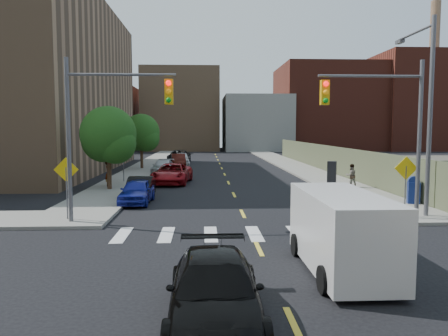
{
  "coord_description": "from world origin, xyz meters",
  "views": [
    {
      "loc": [
        -1.86,
        -12.54,
        4.07
      ],
      "look_at": [
        -0.79,
        10.28,
        2.0
      ],
      "focal_mm": 35.0,
      "sensor_mm": 36.0,
      "label": 1
    }
  ],
  "objects": [
    {
      "name": "ground",
      "position": [
        0.0,
        0.0,
        0.0
      ],
      "size": [
        160.0,
        160.0,
        0.0
      ],
      "primitive_type": "plane",
      "color": "black",
      "rests_on": "ground"
    },
    {
      "name": "sidewalk_nw",
      "position": [
        -7.75,
        41.5,
        0.07
      ],
      "size": [
        3.5,
        73.0,
        0.15
      ],
      "primitive_type": "cube",
      "color": "gray",
      "rests_on": "ground"
    },
    {
      "name": "sidewalk_ne",
      "position": [
        7.75,
        41.5,
        0.07
      ],
      "size": [
        3.5,
        73.0,
        0.15
      ],
      "primitive_type": "cube",
      "color": "gray",
      "rests_on": "ground"
    },
    {
      "name": "fence_north",
      "position": [
        9.6,
        28.0,
        1.25
      ],
      "size": [
        0.12,
        44.0,
        2.5
      ],
      "primitive_type": "cube",
      "color": "#636A4A",
      "rests_on": "ground"
    },
    {
      "name": "bg_bldg_west",
      "position": [
        -22.0,
        70.0,
        6.0
      ],
      "size": [
        14.0,
        18.0,
        12.0
      ],
      "primitive_type": "cube",
      "color": "#592319",
      "rests_on": "ground"
    },
    {
      "name": "bg_bldg_midwest",
      "position": [
        -6.0,
        72.0,
        7.5
      ],
      "size": [
        14.0,
        16.0,
        15.0
      ],
      "primitive_type": "cube",
      "color": "#8C6B4C",
      "rests_on": "ground"
    },
    {
      "name": "bg_bldg_center",
      "position": [
        8.0,
        70.0,
        5.0
      ],
      "size": [
        12.0,
        16.0,
        10.0
      ],
      "primitive_type": "cube",
      "color": "gray",
      "rests_on": "ground"
    },
    {
      "name": "bg_bldg_east",
      "position": [
        22.0,
        72.0,
        8.0
      ],
      "size": [
        18.0,
        18.0,
        16.0
      ],
      "primitive_type": "cube",
      "color": "#592319",
      "rests_on": "ground"
    },
    {
      "name": "bg_bldg_fareast",
      "position": [
        38.0,
        70.0,
        9.0
      ],
      "size": [
        14.0,
        16.0,
        18.0
      ],
      "primitive_type": "cube",
      "color": "#592319",
      "rests_on": "ground"
    },
    {
      "name": "smokestack",
      "position": [
        42.0,
        70.0,
        14.0
      ],
      "size": [
        1.8,
        1.8,
        28.0
      ],
      "primitive_type": "cylinder",
      "color": "#8C6B4C",
      "rests_on": "ground"
    },
    {
      "name": "signal_nw",
      "position": [
        -5.98,
        6.0,
        4.53
      ],
      "size": [
        4.59,
        0.3,
        7.0
      ],
      "color": "#59595E",
      "rests_on": "ground"
    },
    {
      "name": "signal_ne",
      "position": [
        5.98,
        6.0,
        4.53
      ],
      "size": [
        4.59,
        0.3,
        7.0
      ],
      "color": "#59595E",
      "rests_on": "ground"
    },
    {
      "name": "streetlight_ne",
      "position": [
        8.2,
        6.9,
        5.22
      ],
      "size": [
        0.25,
        3.7,
        9.0
      ],
      "color": "#59595E",
      "rests_on": "ground"
    },
    {
      "name": "warn_sign_nw",
      "position": [
        -7.8,
        6.5,
        1.99
      ],
      "size": [
        1.06,
        0.06,
        2.83
      ],
      "color": "#59595E",
      "rests_on": "ground"
    },
    {
      "name": "warn_sign_ne",
      "position": [
        7.2,
        6.5,
        1.99
      ],
      "size": [
        1.06,
        0.06,
        2.83
      ],
      "color": "#59595E",
      "rests_on": "ground"
    },
    {
      "name": "warn_sign_midwest",
      "position": [
        -7.8,
        20.0,
        1.99
      ],
      "size": [
        1.06,
        0.06,
        2.83
      ],
      "color": "#59595E",
      "rests_on": "ground"
    },
    {
      "name": "tree_west_near",
      "position": [
        -8.0,
        16.05,
        3.48
      ],
      "size": [
        3.66,
        3.64,
        5.52
      ],
      "color": "#332114",
      "rests_on": "ground"
    },
    {
      "name": "tree_west_far",
      "position": [
        -8.0,
        31.05,
        3.48
      ],
      "size": [
        3.66,
        3.64,
        5.52
      ],
      "color": "#332114",
      "rests_on": "ground"
    },
    {
      "name": "parked_car_blue",
      "position": [
        -5.5,
        11.18,
        0.67
      ],
      "size": [
        1.71,
        3.97,
        1.33
      ],
      "primitive_type": "imported",
      "rotation": [
        0.0,
        0.0,
        -0.03
      ],
      "color": "#1C249B",
      "rests_on": "ground"
    },
    {
      "name": "parked_car_black",
      "position": [
        -5.5,
        12.41,
        0.65
      ],
      "size": [
        1.38,
        3.96,
        1.3
      ],
      "primitive_type": "imported",
      "rotation": [
        0.0,
        0.0,
        -0.0
      ],
      "color": "black",
      "rests_on": "ground"
    },
    {
      "name": "parked_car_red",
      "position": [
        -4.2,
        19.7,
        0.75
      ],
      "size": [
        3.02,
        5.61,
        1.5
      ],
      "primitive_type": "imported",
      "rotation": [
        0.0,
        0.0,
        -0.1
      ],
      "color": "maroon",
      "rests_on": "ground"
    },
    {
      "name": "parked_car_silver",
      "position": [
        -5.5,
        26.74,
        0.63
      ],
      "size": [
        2.0,
        4.43,
        1.26
      ],
      "primitive_type": "imported",
      "rotation": [
        0.0,
        0.0,
        -0.06
      ],
      "color": "#B2B5BA",
      "rests_on": "ground"
    },
    {
      "name": "parked_car_white",
      "position": [
        -4.29,
        35.28,
        0.75
      ],
      "size": [
        2.0,
        4.5,
        1.5
      ],
      "primitive_type": "imported",
      "rotation": [
        0.0,
        0.0,
        0.05
      ],
      "color": "silver",
      "rests_on": "ground"
    },
    {
      "name": "parked_car_maroon",
      "position": [
        -4.57,
        34.44,
        0.68
      ],
      "size": [
        1.84,
        4.25,
        1.36
      ],
      "primitive_type": "imported",
      "rotation": [
        0.0,
        0.0,
        0.1
      ],
      "color": "#3E110C",
      "rests_on": "ground"
    },
    {
      "name": "parked_car_grey",
      "position": [
        -4.78,
        39.42,
        0.76
      ],
      "size": [
        2.66,
        5.53,
        1.52
      ],
      "primitive_type": "imported",
      "rotation": [
        0.0,
        0.0,
        -0.03
      ],
      "color": "black",
      "rests_on": "ground"
    },
    {
      "name": "black_sedan",
      "position": [
        -1.64,
        -3.71,
        0.69
      ],
      "size": [
        1.95,
        4.79,
        1.39
      ],
      "primitive_type": "imported",
      "rotation": [
        0.0,
        0.0,
        -0.0
      ],
      "color": "black",
      "rests_on": "ground"
    },
    {
      "name": "cargo_van",
      "position": [
        2.04,
        -0.4,
        1.2
      ],
      "size": [
        2.09,
        4.98,
        2.28
      ],
      "rotation": [
        0.0,
        0.0,
        0.0
      ],
      "color": "white",
      "rests_on": "ground"
    },
    {
      "name": "mailbox",
      "position": [
        9.13,
        9.61,
        0.85
      ],
      "size": [
        0.68,
        0.57,
        1.44
      ],
      "rotation": [
        0.0,
        0.0,
        -0.24
      ],
      "color": "navy",
      "rests_on": "sidewalk_ne"
    },
    {
      "name": "payphone",
      "position": [
        6.3,
        14.75,
        1.07
      ],
      "size": [
        0.68,
        0.62,
        1.85
      ],
      "primitive_type": "cube",
      "rotation": [
        0.0,
        0.0,
        -0.39
      ],
      "color": "black",
      "rests_on": "sidewalk_ne"
    },
    {
      "name": "pedestrian_west",
      "position": [
        -8.36,
        17.39,
        1.02
      ],
      "size": [
        0.44,
        0.65,
        1.75
      ],
      "primitive_type": "imported",
      "rotation": [
        0.0,
        0.0,
        1.53
      ],
      "color": "gray",
      "rests_on": "sidewalk_nw"
    },
    {
      "name": "pedestrian_east",
      "position": [
        8.03,
        16.1,
        0.92
      ],
      "size": [
        0.82,
        0.67,
        1.55
      ],
      "primitive_type": "imported",
      "rotation": [
        0.0,
        0.0,
        3.26
      ],
      "color": "gray",
      "rests_on": "sidewalk_ne"
    }
  ]
}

